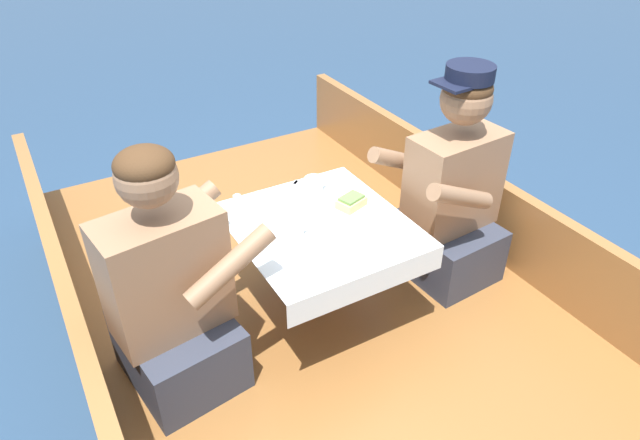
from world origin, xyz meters
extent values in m
plane|color=navy|center=(0.00, 0.00, 0.00)|extent=(60.00, 60.00, 0.00)
cube|color=brown|center=(0.00, 0.00, 0.15)|extent=(1.94, 3.08, 0.30)
cube|color=#936033|center=(-0.94, 0.00, 0.50)|extent=(0.06, 3.08, 0.38)
cube|color=#936033|center=(0.94, 0.00, 0.50)|extent=(0.06, 3.08, 0.38)
cylinder|color=#B2B2B7|center=(0.00, -0.09, 0.51)|extent=(0.07, 0.07, 0.42)
cube|color=brown|center=(0.00, -0.09, 0.73)|extent=(0.63, 0.68, 0.02)
cube|color=white|center=(0.00, -0.09, 0.74)|extent=(0.66, 0.71, 0.00)
cube|color=white|center=(0.00, -0.44, 0.69)|extent=(0.66, 0.00, 0.10)
cube|color=white|center=(0.00, 0.26, 0.69)|extent=(0.66, 0.00, 0.10)
cube|color=#333847|center=(-0.63, -0.15, 0.43)|extent=(0.42, 0.49, 0.26)
cube|color=#936B4C|center=(-0.63, -0.15, 0.79)|extent=(0.43, 0.27, 0.45)
sphere|color=#936B4C|center=(-0.63, -0.15, 1.16)|extent=(0.19, 0.19, 0.19)
ellipsoid|color=#472D19|center=(-0.63, -0.15, 1.21)|extent=(0.18, 0.18, 0.11)
cylinder|color=#936B4C|center=(-0.51, 0.05, 0.86)|extent=(0.34, 0.12, 0.21)
cylinder|color=#936B4C|center=(-0.46, -0.31, 0.86)|extent=(0.34, 0.12, 0.21)
cube|color=#333847|center=(0.63, -0.14, 0.43)|extent=(0.39, 0.46, 0.26)
cube|color=#936B4C|center=(0.63, -0.14, 0.78)|extent=(0.41, 0.25, 0.43)
sphere|color=#936B4C|center=(0.63, -0.14, 1.15)|extent=(0.21, 0.21, 0.21)
ellipsoid|color=#472D19|center=(0.63, -0.14, 1.20)|extent=(0.20, 0.20, 0.11)
cylinder|color=#936B4C|center=(0.49, -0.33, 0.85)|extent=(0.34, 0.09, 0.21)
cylinder|color=#936B4C|center=(0.47, 0.03, 0.85)|extent=(0.34, 0.09, 0.21)
cylinder|color=black|center=(0.63, -0.14, 1.26)|extent=(0.19, 0.19, 0.06)
cube|color=black|center=(0.54, -0.15, 1.23)|extent=(0.11, 0.15, 0.01)
cylinder|color=white|center=(0.17, -0.05, 0.75)|extent=(0.21, 0.21, 0.01)
cylinder|color=white|center=(-0.13, -0.32, 0.75)|extent=(0.20, 0.20, 0.01)
cube|color=tan|center=(0.17, -0.05, 0.77)|extent=(0.13, 0.11, 0.04)
cube|color=#669347|center=(0.17, -0.05, 0.79)|extent=(0.11, 0.09, 0.01)
cylinder|color=white|center=(-0.13, 0.15, 0.76)|extent=(0.11, 0.11, 0.04)
cylinder|color=beige|center=(-0.13, 0.15, 0.77)|extent=(0.09, 0.09, 0.02)
cylinder|color=white|center=(0.14, -0.28, 0.76)|extent=(0.11, 0.11, 0.04)
cylinder|color=beige|center=(0.14, -0.28, 0.77)|extent=(0.09, 0.09, 0.02)
cylinder|color=white|center=(0.10, 0.14, 0.77)|extent=(0.08, 0.08, 0.07)
torus|color=white|center=(0.15, 0.14, 0.78)|extent=(0.04, 0.01, 0.04)
cylinder|color=#3D2314|center=(0.10, 0.14, 0.79)|extent=(0.07, 0.07, 0.01)
cylinder|color=white|center=(-0.12, -0.11, 0.77)|extent=(0.06, 0.06, 0.05)
torus|color=white|center=(-0.08, -0.11, 0.77)|extent=(0.04, 0.01, 0.04)
cylinder|color=#3D2314|center=(-0.12, -0.11, 0.79)|extent=(0.05, 0.05, 0.01)
cylinder|color=silver|center=(-0.03, -0.18, 0.77)|extent=(0.06, 0.06, 0.05)
cylinder|color=beige|center=(-0.03, -0.18, 0.77)|extent=(0.07, 0.07, 0.03)
cube|color=silver|center=(-0.22, 0.20, 0.74)|extent=(0.06, 0.17, 0.00)
ellipsoid|color=silver|center=(-0.20, 0.27, 0.75)|extent=(0.04, 0.02, 0.01)
cube|color=silver|center=(0.06, -0.39, 0.74)|extent=(0.17, 0.05, 0.00)
cube|color=silver|center=(0.17, -0.36, 0.74)|extent=(0.17, 0.05, 0.00)
ellipsoid|color=silver|center=(0.24, -0.34, 0.75)|extent=(0.04, 0.02, 0.01)
cube|color=silver|center=(0.24, 0.17, 0.74)|extent=(0.07, 0.16, 0.00)
ellipsoid|color=silver|center=(0.26, 0.24, 0.75)|extent=(0.04, 0.02, 0.01)
cube|color=silver|center=(0.02, 0.20, 0.74)|extent=(0.14, 0.12, 0.00)
cube|color=silver|center=(0.07, 0.24, 0.74)|extent=(0.04, 0.04, 0.00)
camera|label=1|loc=(-0.92, -1.70, 2.00)|focal=32.00mm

